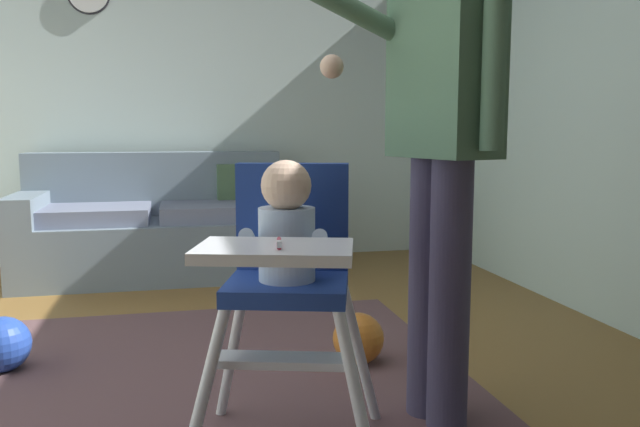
% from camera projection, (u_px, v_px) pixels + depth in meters
% --- Properties ---
extents(ground, '(6.12, 7.15, 0.10)m').
position_uv_depth(ground, '(167.00, 417.00, 2.42)').
color(ground, olive).
extents(wall_far, '(5.32, 0.06, 2.51)m').
position_uv_depth(wall_far, '(166.00, 100.00, 4.97)').
color(wall_far, silver).
rests_on(wall_far, ground).
extents(area_rug, '(2.20, 2.84, 0.01)m').
position_uv_depth(area_rug, '(204.00, 418.00, 2.29)').
color(area_rug, brown).
rests_on(area_rug, ground).
extents(couch, '(1.85, 0.86, 0.86)m').
position_uv_depth(couch, '(157.00, 228.00, 4.56)').
color(couch, slate).
rests_on(couch, ground).
extents(high_chair, '(0.74, 0.83, 0.94)m').
position_uv_depth(high_chair, '(288.00, 255.00, 1.95)').
color(high_chair, white).
rests_on(high_chair, ground).
extents(adult_standing, '(0.59, 0.50, 1.72)m').
position_uv_depth(adult_standing, '(441.00, 144.00, 2.16)').
color(adult_standing, '#423C59').
rests_on(adult_standing, ground).
extents(toy_ball, '(0.24, 0.24, 0.24)m').
position_uv_depth(toy_ball, '(2.00, 344.00, 2.73)').
color(toy_ball, '#284CB7').
rests_on(toy_ball, ground).
extents(toy_ball_second, '(0.23, 0.23, 0.23)m').
position_uv_depth(toy_ball_second, '(358.00, 338.00, 2.82)').
color(toy_ball_second, orange).
rests_on(toy_ball_second, ground).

